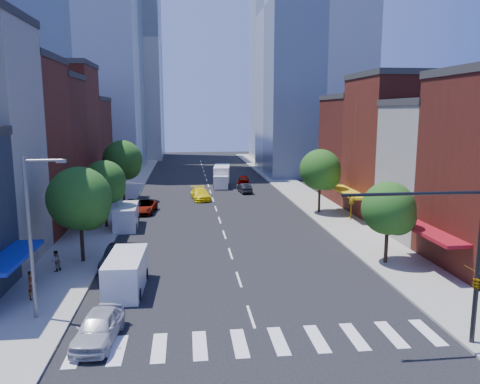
# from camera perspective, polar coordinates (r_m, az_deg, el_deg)

# --- Properties ---
(ground) EXTENTS (220.00, 220.00, 0.00)m
(ground) POSITION_cam_1_polar(r_m,az_deg,el_deg) (27.50, 1.34, -14.95)
(ground) COLOR black
(ground) RESTS_ON ground
(sidewalk_left) EXTENTS (5.00, 120.00, 0.15)m
(sidewalk_left) POSITION_cam_1_polar(r_m,az_deg,el_deg) (66.33, -14.37, -0.42)
(sidewalk_left) COLOR gray
(sidewalk_left) RESTS_ON ground
(sidewalk_right) EXTENTS (5.00, 120.00, 0.15)m
(sidewalk_right) POSITION_cam_1_polar(r_m,az_deg,el_deg) (67.65, 7.10, 0.01)
(sidewalk_right) COLOR gray
(sidewalk_right) RESTS_ON ground
(crosswalk) EXTENTS (19.00, 3.00, 0.01)m
(crosswalk) POSITION_cam_1_polar(r_m,az_deg,el_deg) (24.83, 2.36, -17.81)
(crosswalk) COLOR silver
(crosswalk) RESTS_ON ground
(bldg_left_3) EXTENTS (12.00, 8.00, 15.00)m
(bldg_left_3) POSITION_cam_1_polar(r_m,az_deg,el_deg) (56.63, -24.75, 4.85)
(bldg_left_3) COLOR #4E1D13
(bldg_left_3) RESTS_ON ground
(bldg_left_4) EXTENTS (12.00, 9.00, 17.00)m
(bldg_left_4) POSITION_cam_1_polar(r_m,az_deg,el_deg) (64.69, -22.51, 6.40)
(bldg_left_4) COLOR #5B1D15
(bldg_left_4) RESTS_ON ground
(bldg_left_5) EXTENTS (12.00, 10.00, 13.00)m
(bldg_left_5) POSITION_cam_1_polar(r_m,az_deg,el_deg) (73.98, -20.44, 5.32)
(bldg_left_5) COLOR #4E1D13
(bldg_left_5) RESTS_ON ground
(bldg_right_1) EXTENTS (12.00, 8.00, 12.00)m
(bldg_right_1) POSITION_cam_1_polar(r_m,az_deg,el_deg) (47.01, 24.83, 2.17)
(bldg_right_1) COLOR beige
(bldg_right_1) RESTS_ON ground
(bldg_right_2) EXTENTS (12.00, 10.00, 15.00)m
(bldg_right_2) POSITION_cam_1_polar(r_m,az_deg,el_deg) (54.69, 20.04, 5.02)
(bldg_right_2) COLOR #5B1D15
(bldg_right_2) RESTS_ON ground
(bldg_right_3) EXTENTS (12.00, 10.00, 13.00)m
(bldg_right_3) POSITION_cam_1_polar(r_m,az_deg,el_deg) (63.83, 15.98, 4.93)
(bldg_right_3) COLOR #4E1D13
(bldg_right_3) RESTS_ON ground
(tower_ne) EXTENTS (18.00, 20.00, 60.00)m
(tower_ne) POSITION_cam_1_polar(r_m,az_deg,el_deg) (91.73, 8.91, 21.33)
(tower_ne) COLOR #9EA5AD
(tower_ne) RESTS_ON ground
(tower_far_w) EXTENTS (18.00, 18.00, 56.00)m
(tower_far_w) POSITION_cam_1_polar(r_m,az_deg,el_deg) (121.71, -14.12, 17.32)
(tower_far_w) COLOR #9EA5AD
(tower_far_w) RESTS_ON ground
(traffic_signal) EXTENTS (7.24, 2.24, 8.00)m
(traffic_signal) POSITION_cam_1_polar(r_m,az_deg,el_deg) (25.39, 26.01, -8.06)
(traffic_signal) COLOR black
(traffic_signal) RESTS_ON sidewalk_right
(streetlight) EXTENTS (2.25, 0.25, 9.00)m
(streetlight) POSITION_cam_1_polar(r_m,az_deg,el_deg) (27.73, -23.94, -4.05)
(streetlight) COLOR slate
(streetlight) RESTS_ON sidewalk_left
(tree_left_near) EXTENTS (4.80, 4.80, 7.30)m
(tree_left_near) POSITION_cam_1_polar(r_m,az_deg,el_deg) (37.09, -18.76, -1.04)
(tree_left_near) COLOR black
(tree_left_near) RESTS_ON sidewalk_left
(tree_left_mid) EXTENTS (4.20, 4.20, 6.65)m
(tree_left_mid) POSITION_cam_1_polar(r_m,az_deg,el_deg) (47.80, -16.04, 1.03)
(tree_left_mid) COLOR black
(tree_left_mid) RESTS_ON sidewalk_left
(tree_left_far) EXTENTS (5.00, 5.00, 7.75)m
(tree_left_far) POSITION_cam_1_polar(r_m,az_deg,el_deg) (61.47, -14.00, 3.63)
(tree_left_far) COLOR black
(tree_left_far) RESTS_ON sidewalk_left
(tree_right_near) EXTENTS (4.00, 4.00, 6.20)m
(tree_right_near) POSITION_cam_1_polar(r_m,az_deg,el_deg) (36.74, 17.88, -2.17)
(tree_right_near) COLOR black
(tree_right_near) RESTS_ON sidewalk_right
(tree_right_far) EXTENTS (4.60, 4.60, 7.20)m
(tree_right_far) POSITION_cam_1_polar(r_m,az_deg,el_deg) (53.28, 9.91, 2.50)
(tree_right_far) COLOR black
(tree_right_far) RESTS_ON sidewalk_right
(parked_car_front) EXTENTS (2.42, 4.82, 1.58)m
(parked_car_front) POSITION_cam_1_polar(r_m,az_deg,el_deg) (25.52, -16.87, -15.49)
(parked_car_front) COLOR silver
(parked_car_front) RESTS_ON ground
(parked_car_second) EXTENTS (2.40, 5.20, 1.65)m
(parked_car_second) POSITION_cam_1_polar(r_m,az_deg,el_deg) (36.28, -14.52, -7.65)
(parked_car_second) COLOR black
(parked_car_second) RESTS_ON ground
(parked_car_third) EXTENTS (2.84, 5.24, 1.40)m
(parked_car_third) POSITION_cam_1_polar(r_m,az_deg,el_deg) (54.64, -11.55, -1.80)
(parked_car_third) COLOR #999999
(parked_car_third) RESTS_ON ground
(parked_car_rear) EXTENTS (2.04, 4.80, 1.38)m
(parked_car_rear) POSITION_cam_1_polar(r_m,az_deg,el_deg) (54.22, -12.90, -1.95)
(parked_car_rear) COLOR black
(parked_car_rear) RESTS_ON ground
(cargo_van_near) EXTENTS (2.44, 5.63, 2.36)m
(cargo_van_near) POSITION_cam_1_polar(r_m,az_deg,el_deg) (31.54, -13.76, -9.63)
(cargo_van_near) COLOR silver
(cargo_van_near) RESTS_ON ground
(cargo_van_far) EXTENTS (2.36, 5.46, 2.30)m
(cargo_van_far) POSITION_cam_1_polar(r_m,az_deg,el_deg) (47.95, -13.71, -2.97)
(cargo_van_far) COLOR silver
(cargo_van_far) RESTS_ON ground
(taxi) EXTENTS (2.74, 5.47, 1.53)m
(taxi) POSITION_cam_1_polar(r_m,az_deg,el_deg) (61.81, -4.86, -0.24)
(taxi) COLOR yellow
(taxi) RESTS_ON ground
(traffic_car_oncoming) EXTENTS (1.82, 4.18, 1.34)m
(traffic_car_oncoming) POSITION_cam_1_polar(r_m,az_deg,el_deg) (66.86, 0.56, 0.48)
(traffic_car_oncoming) COLOR black
(traffic_car_oncoming) RESTS_ON ground
(traffic_car_far) EXTENTS (2.25, 4.40, 1.43)m
(traffic_car_far) POSITION_cam_1_polar(r_m,az_deg,el_deg) (74.76, 0.45, 1.51)
(traffic_car_far) COLOR #999999
(traffic_car_far) RESTS_ON ground
(box_truck) EXTENTS (3.12, 7.93, 3.11)m
(box_truck) POSITION_cam_1_polar(r_m,az_deg,el_deg) (72.75, -2.24, 1.87)
(box_truck) COLOR white
(box_truck) RESTS_ON ground
(pedestrian_near) EXTENTS (0.65, 0.77, 1.80)m
(pedestrian_near) POSITION_cam_1_polar(r_m,az_deg,el_deg) (31.72, -24.02, -10.34)
(pedestrian_near) COLOR #999999
(pedestrian_near) RESTS_ON sidewalk_left
(pedestrian_far) EXTENTS (0.88, 0.93, 1.53)m
(pedestrian_far) POSITION_cam_1_polar(r_m,az_deg,el_deg) (36.42, -21.55, -7.82)
(pedestrian_far) COLOR #999999
(pedestrian_far) RESTS_ON sidewalk_left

